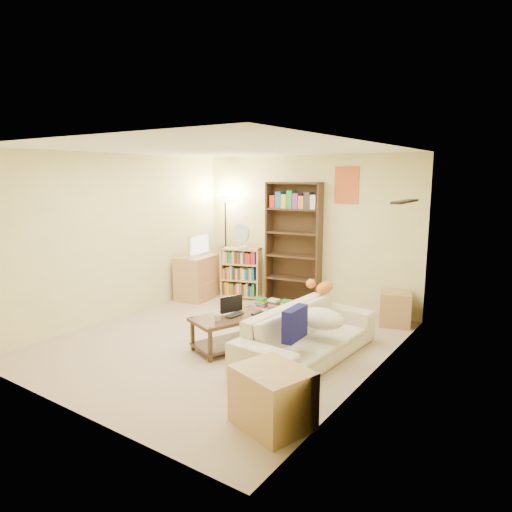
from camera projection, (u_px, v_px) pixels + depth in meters
name	position (u px, v px, depth m)	size (l,w,h in m)	color
room	(223.00, 219.00, 5.81)	(4.50, 4.54, 2.52)	#BEA18F
sofa	(308.00, 334.00, 5.45)	(0.94, 2.12, 0.61)	beige
navy_pillow	(295.00, 324.00, 4.99)	(0.40, 0.12, 0.36)	#121352
cream_blanket	(321.00, 318.00, 5.36)	(0.56, 0.40, 0.24)	silver
tabby_cat	(322.00, 287.00, 6.16)	(0.48, 0.19, 0.16)	orange
coffee_table	(231.00, 328.00, 5.76)	(0.85, 1.09, 0.43)	#452D1A
laptop	(237.00, 315.00, 5.73)	(0.20, 0.30, 0.02)	black
laptop_screen	(231.00, 304.00, 5.82)	(0.01, 0.32, 0.21)	white
mug	(217.00, 318.00, 5.53)	(0.11, 0.11, 0.09)	silver
tv_remote	(257.00, 313.00, 5.83)	(0.05, 0.17, 0.02)	black
tv_stand	(197.00, 277.00, 8.10)	(0.51, 0.72, 0.77)	tan
television	(196.00, 245.00, 7.99)	(0.18, 0.67, 0.38)	black
tall_bookshelf	(294.00, 241.00, 7.63)	(0.96, 0.44, 2.06)	#3C2617
short_bookshelf	(241.00, 273.00, 8.14)	(0.75, 0.49, 0.90)	tan
desk_fan	(242.00, 235.00, 7.95)	(0.32, 0.18, 0.44)	silver
floor_lamp	(225.00, 215.00, 8.37)	(0.31, 0.31, 1.81)	black
side_table	(395.00, 308.00, 6.69)	(0.43, 0.43, 0.49)	tan
end_cabinet	(273.00, 397.00, 4.00)	(0.63, 0.53, 0.53)	tan
book_stacks	(288.00, 308.00, 7.21)	(1.30, 0.35, 0.22)	red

